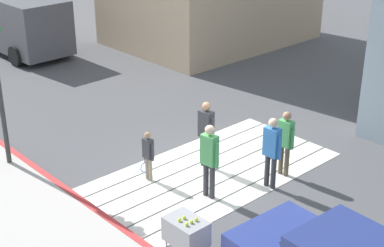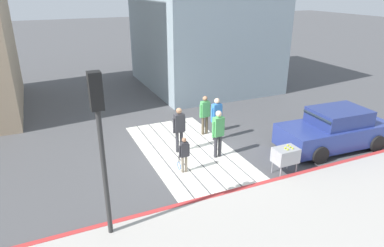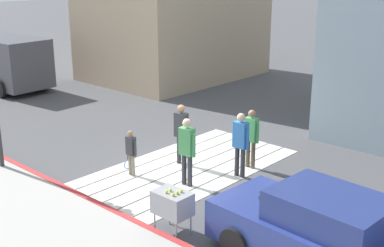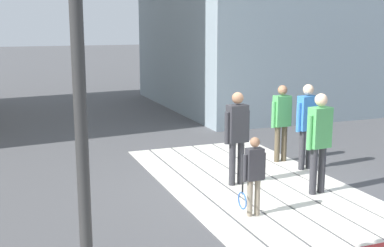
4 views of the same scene
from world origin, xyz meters
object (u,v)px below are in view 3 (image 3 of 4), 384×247
at_px(van_down_street, 1,60).
at_px(pedestrian_teen_behind, 181,130).
at_px(pedestrian_adult_lead, 240,140).
at_px(pedestrian_adult_side, 251,135).
at_px(pedestrian_adult_trailing, 187,147).
at_px(tennis_ball_cart, 172,203).
at_px(car_parked_near_curb, 322,234).
at_px(pedestrian_child_with_racket, 131,150).

bearing_deg(van_down_street, pedestrian_teen_behind, -96.09).
distance_m(van_down_street, pedestrian_adult_lead, 14.29).
bearing_deg(pedestrian_adult_lead, pedestrian_adult_side, 13.30).
bearing_deg(pedestrian_teen_behind, pedestrian_adult_trailing, -130.93).
height_order(tennis_ball_cart, pedestrian_adult_side, pedestrian_adult_side).
distance_m(car_parked_near_curb, pedestrian_adult_trailing, 4.62).
bearing_deg(pedestrian_adult_trailing, pedestrian_child_with_racket, 108.64).
relative_size(car_parked_near_curb, pedestrian_adult_side, 2.59).
distance_m(pedestrian_teen_behind, pedestrian_child_with_racket, 1.59).
relative_size(van_down_street, pedestrian_teen_behind, 2.97).
bearing_deg(van_down_street, car_parked_near_curb, -100.70).
bearing_deg(tennis_ball_cart, pedestrian_child_with_racket, 63.78).
bearing_deg(pedestrian_child_with_racket, van_down_street, 76.76).
distance_m(tennis_ball_cart, pedestrian_adult_lead, 3.49).
xyz_separation_m(van_down_street, pedestrian_adult_side, (-0.22, -14.09, -0.29)).
relative_size(van_down_street, pedestrian_adult_trailing, 2.90).
distance_m(pedestrian_adult_trailing, pedestrian_teen_behind, 1.48).
bearing_deg(pedestrian_child_with_racket, tennis_ball_cart, -116.22).
relative_size(tennis_ball_cart, pedestrian_adult_trailing, 0.56).
xyz_separation_m(van_down_street, pedestrian_adult_lead, (-0.93, -14.25, -0.24)).
bearing_deg(van_down_street, pedestrian_adult_side, -90.89).
bearing_deg(pedestrian_child_with_racket, pedestrian_adult_trailing, -71.36).
bearing_deg(pedestrian_child_with_racket, car_parked_near_curb, -95.53).
height_order(van_down_street, tennis_ball_cart, van_down_street).
height_order(car_parked_near_curb, pedestrian_teen_behind, pedestrian_teen_behind).
bearing_deg(pedestrian_adult_trailing, pedestrian_teen_behind, 49.07).
bearing_deg(van_down_street, pedestrian_child_with_racket, -103.24).
distance_m(tennis_ball_cart, pedestrian_adult_trailing, 2.50).
relative_size(van_down_street, pedestrian_child_with_racket, 4.10).
height_order(pedestrian_adult_trailing, pedestrian_child_with_racket, pedestrian_adult_trailing).
xyz_separation_m(pedestrian_teen_behind, pedestrian_child_with_racket, (-1.50, 0.44, -0.31)).
height_order(pedestrian_adult_side, pedestrian_teen_behind, pedestrian_teen_behind).
height_order(van_down_street, pedestrian_teen_behind, van_down_street).
height_order(pedestrian_adult_lead, pedestrian_child_with_racket, pedestrian_adult_lead).
bearing_deg(pedestrian_adult_side, van_down_street, 89.11).
height_order(van_down_street, pedestrian_adult_lead, van_down_street).
bearing_deg(pedestrian_adult_side, pedestrian_child_with_racket, 141.72).
xyz_separation_m(car_parked_near_curb, tennis_ball_cart, (-0.90, 3.03, -0.04)).
height_order(pedestrian_adult_lead, pedestrian_adult_trailing, pedestrian_adult_trailing).
relative_size(pedestrian_adult_trailing, pedestrian_teen_behind, 1.03).
height_order(tennis_ball_cart, pedestrian_teen_behind, pedestrian_teen_behind).
xyz_separation_m(van_down_street, pedestrian_teen_behind, (-1.33, -12.47, -0.25)).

